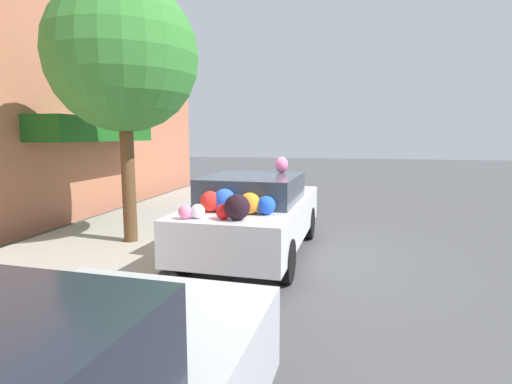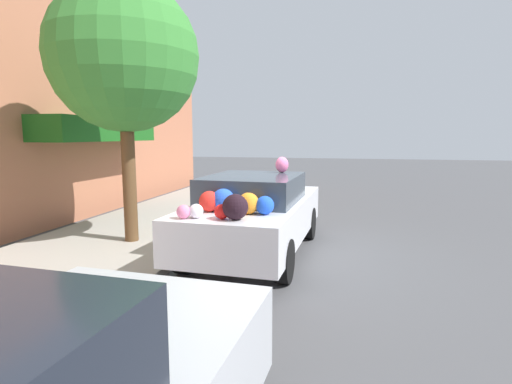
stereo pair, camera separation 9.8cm
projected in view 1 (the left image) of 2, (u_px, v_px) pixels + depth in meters
ground_plane at (259, 253)px, 6.94m from camera, size 60.00×60.00×0.00m
sidewalk_curb at (118, 241)px, 7.49m from camera, size 24.00×3.20×0.13m
building_facade at (12, 109)px, 7.72m from camera, size 18.00×1.20×5.15m
street_tree at (123, 57)px, 6.84m from camera, size 2.59×2.59×4.55m
fire_hydrant at (210, 207)px, 8.85m from camera, size 0.20×0.20×0.70m
art_car at (255, 212)px, 6.79m from camera, size 4.09×1.83×1.66m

